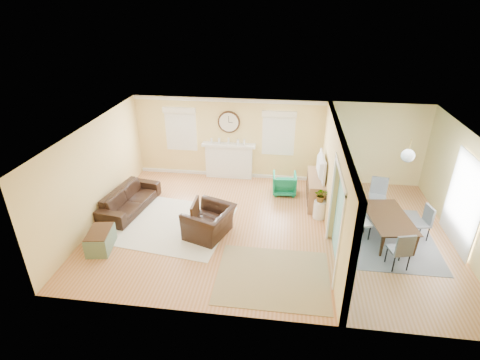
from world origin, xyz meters
name	(u,v)px	position (x,y,z in m)	size (l,w,h in m)	color
floor	(269,229)	(0.00, 0.00, 0.00)	(9.00, 9.00, 0.00)	#AF6936
wall_back	(277,141)	(0.00, 3.00, 1.30)	(9.00, 0.02, 2.60)	#ECC774
wall_front	(261,263)	(0.00, -3.00, 1.30)	(9.00, 0.02, 2.60)	#ECC774
wall_left	(95,173)	(-4.50, 0.00, 1.30)	(0.02, 6.00, 2.60)	#ECC774
wall_right	(469,195)	(4.50, 0.00, 1.30)	(0.02, 6.00, 2.60)	#ECC774
ceiling	(273,133)	(0.00, 0.00, 2.60)	(9.00, 6.00, 0.02)	white
partition	(334,180)	(1.51, 0.28, 1.36)	(0.17, 6.00, 2.60)	#ECC774
fireplace	(229,160)	(-1.50, 2.88, 0.60)	(1.70, 0.30, 1.17)	white
wall_clock	(229,122)	(-1.50, 2.97, 1.85)	(0.70, 0.07, 0.70)	#452A15
window_left	(181,126)	(-3.05, 2.95, 1.66)	(1.05, 0.13, 1.42)	white
window_right	(279,130)	(0.05, 2.95, 1.66)	(1.05, 0.13, 1.42)	white
french_doors	(464,203)	(4.45, 0.00, 1.10)	(0.06, 1.70, 2.20)	white
pendant	(408,156)	(3.00, 0.00, 2.20)	(0.30, 0.30, 0.55)	gold
rug_cream	(172,224)	(-2.55, -0.13, 0.01)	(2.90, 2.51, 0.02)	beige
rug_jute	(273,277)	(0.18, -1.83, 0.01)	(2.38, 1.95, 0.01)	#9F865E
rug_grey	(386,237)	(2.90, 0.02, 0.01)	(2.22, 2.78, 0.01)	slate
sofa	(130,199)	(-3.91, 0.47, 0.31)	(2.11, 0.83, 0.62)	black
eames_chair	(209,222)	(-1.46, -0.45, 0.37)	(1.14, 1.00, 0.74)	black
green_chair	(284,183)	(0.32, 2.00, 0.32)	(0.68, 0.70, 0.64)	#1A8254
trunk	(101,240)	(-3.89, -1.34, 0.24)	(0.63, 0.90, 0.48)	slate
credenza	(316,189)	(1.24, 1.58, 0.40)	(0.51, 1.50, 0.80)	#986C4B
tv	(318,166)	(1.22, 1.58, 1.13)	(1.14, 0.15, 0.66)	black
garden_stool	(320,209)	(1.30, 0.72, 0.25)	(0.34, 0.34, 0.50)	white
potted_plant	(321,195)	(1.30, 0.72, 0.69)	(0.35, 0.31, 0.39)	#337F33
dining_table	(388,227)	(2.90, 0.02, 0.30)	(1.69, 0.94, 0.59)	#452A15
dining_chair_n	(378,194)	(2.85, 1.19, 0.59)	(0.51, 0.51, 0.99)	slate
dining_chair_s	(400,246)	(2.86, -1.12, 0.55)	(0.50, 0.50, 0.93)	slate
dining_chair_w	(362,219)	(2.25, -0.06, 0.51)	(0.46, 0.46, 0.86)	white
dining_chair_e	(421,220)	(3.65, 0.07, 0.52)	(0.47, 0.47, 0.88)	slate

